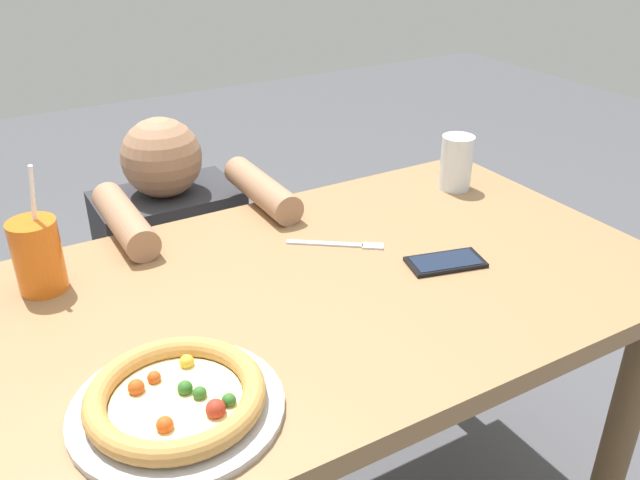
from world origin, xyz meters
The scene contains 7 objects.
dining_table centered at (0.00, 0.00, 0.64)m, with size 1.36×0.77×0.75m.
pizza_near centered at (-0.34, -0.20, 0.77)m, with size 0.30×0.30×0.05m.
drink_cup_colored centered at (-0.44, 0.24, 0.82)m, with size 0.09×0.09×0.24m.
water_cup_clear centered at (0.52, 0.22, 0.82)m, with size 0.08×0.08×0.13m.
fork centered at (0.12, 0.11, 0.75)m, with size 0.17×0.13×0.00m.
cell_phone centered at (0.26, -0.06, 0.75)m, with size 0.16×0.11×0.01m.
diner_seated centered at (-0.09, 0.60, 0.43)m, with size 0.39×0.51×0.92m.
Camera 1 is at (-0.52, -0.92, 1.41)m, focal length 37.44 mm.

